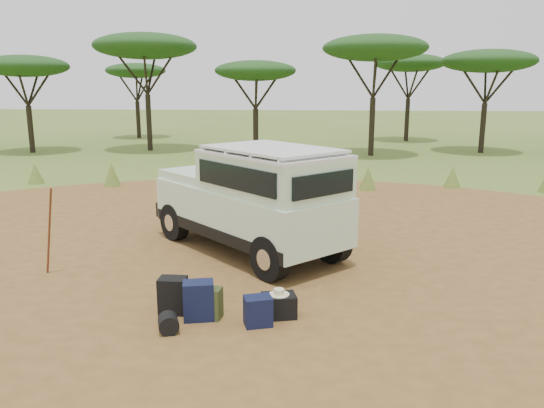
# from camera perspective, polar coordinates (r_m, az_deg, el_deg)

# --- Properties ---
(ground) EXTENTS (140.00, 140.00, 0.00)m
(ground) POSITION_cam_1_polar(r_m,az_deg,el_deg) (10.39, -2.32, -7.06)
(ground) COLOR #567027
(ground) RESTS_ON ground
(dirt_clearing) EXTENTS (23.00, 23.00, 0.01)m
(dirt_clearing) POSITION_cam_1_polar(r_m,az_deg,el_deg) (10.39, -2.32, -7.04)
(dirt_clearing) COLOR brown
(dirt_clearing) RESTS_ON ground
(grass_fringe) EXTENTS (36.60, 1.60, 0.90)m
(grass_fringe) POSITION_cam_1_polar(r_m,az_deg,el_deg) (18.67, 1.34, 3.05)
(grass_fringe) COLOR #567027
(grass_fringe) RESTS_ON ground
(acacia_treeline) EXTENTS (46.70, 13.20, 6.26)m
(acacia_treeline) POSITION_cam_1_polar(r_m,az_deg,el_deg) (29.55, 4.07, 15.22)
(acacia_treeline) COLOR black
(acacia_treeline) RESTS_ON ground
(safari_vehicle) EXTENTS (4.63, 4.65, 2.31)m
(safari_vehicle) POSITION_cam_1_polar(r_m,az_deg,el_deg) (11.17, -2.14, 0.31)
(safari_vehicle) COLOR silver
(safari_vehicle) RESTS_ON ground
(walking_staff) EXTENTS (0.33, 0.15, 1.68)m
(walking_staff) POSITION_cam_1_polar(r_m,az_deg,el_deg) (10.72, -22.85, -2.75)
(walking_staff) COLOR brown
(walking_staff) RESTS_ON ground
(backpack_black) EXTENTS (0.43, 0.31, 0.58)m
(backpack_black) POSITION_cam_1_polar(r_m,az_deg,el_deg) (8.54, -10.60, -9.65)
(backpack_black) COLOR black
(backpack_black) RESTS_ON ground
(backpack_navy) EXTENTS (0.52, 0.42, 0.60)m
(backpack_navy) POSITION_cam_1_polar(r_m,az_deg,el_deg) (8.26, -7.90, -10.26)
(backpack_navy) COLOR #121638
(backpack_navy) RESTS_ON ground
(backpack_olive) EXTENTS (0.39, 0.30, 0.49)m
(backpack_olive) POSITION_cam_1_polar(r_m,az_deg,el_deg) (8.28, -6.71, -10.57)
(backpack_olive) COLOR #3C4921
(backpack_olive) RESTS_ON ground
(duffel_navy) EXTENTS (0.48, 0.41, 0.45)m
(duffel_navy) POSITION_cam_1_polar(r_m,az_deg,el_deg) (8.01, -1.52, -11.46)
(duffel_navy) COLOR #121638
(duffel_navy) RESTS_ON ground
(hard_case) EXTENTS (0.59, 0.48, 0.37)m
(hard_case) POSITION_cam_1_polar(r_m,az_deg,el_deg) (8.30, 0.74, -10.90)
(hard_case) COLOR black
(hard_case) RESTS_ON ground
(stuff_sack) EXTENTS (0.37, 0.37, 0.29)m
(stuff_sack) POSITION_cam_1_polar(r_m,az_deg,el_deg) (7.97, -11.08, -12.48)
(stuff_sack) COLOR black
(stuff_sack) RESTS_ON ground
(safari_hat) EXTENTS (0.32, 0.32, 0.09)m
(safari_hat) POSITION_cam_1_polar(r_m,az_deg,el_deg) (8.21, 0.74, -9.51)
(safari_hat) COLOR beige
(safari_hat) RESTS_ON hard_case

